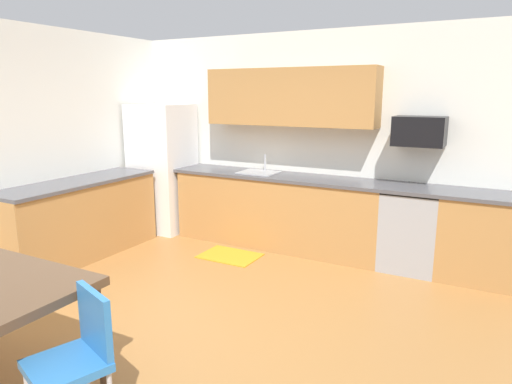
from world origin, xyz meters
name	(u,v)px	position (x,y,z in m)	size (l,w,h in m)	color
ground_plane	(199,331)	(0.00, 0.00, 0.00)	(12.00, 12.00, 0.00)	#9E6B38
wall_back	(318,141)	(0.00, 2.65, 1.35)	(5.80, 0.10, 2.70)	silver
cabinet_run_back	(277,212)	(-0.39, 2.30, 0.45)	(2.72, 0.60, 0.90)	#AD7A42
cabinet_run_back_right	(481,239)	(1.98, 2.30, 0.45)	(0.83, 0.60, 0.90)	#AD7A42
cabinet_run_left	(80,221)	(-2.30, 0.80, 0.45)	(0.60, 2.00, 0.90)	#AD7A42
countertop_back	(306,179)	(0.00, 2.30, 0.92)	(4.80, 0.64, 0.04)	#4C4C51
countertop_left	(76,182)	(-2.30, 0.80, 0.92)	(0.64, 2.00, 0.04)	#4C4C51
upper_cabinets_back	(290,97)	(-0.30, 2.43, 1.90)	(2.20, 0.34, 0.70)	#AD7A42
refrigerator	(163,168)	(-2.18, 2.22, 0.90)	(0.76, 0.70, 1.80)	white
oven_range	(411,229)	(1.27, 2.30, 0.46)	(0.60, 0.60, 0.91)	#999BA0
microwave	(419,131)	(1.27, 2.40, 1.54)	(0.54, 0.36, 0.32)	black
sink_basin	(259,177)	(-0.66, 2.30, 0.88)	(0.48, 0.40, 0.14)	#A5A8AD
sink_faucet	(265,163)	(-0.66, 2.48, 1.04)	(0.02, 0.02, 0.24)	#B2B5BA
chair_near_table	(78,352)	(0.07, -1.27, 0.50)	(0.51, 0.51, 0.85)	#2D72B7
floor_mat	(230,256)	(-0.71, 1.65, 0.01)	(0.70, 0.50, 0.01)	orange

